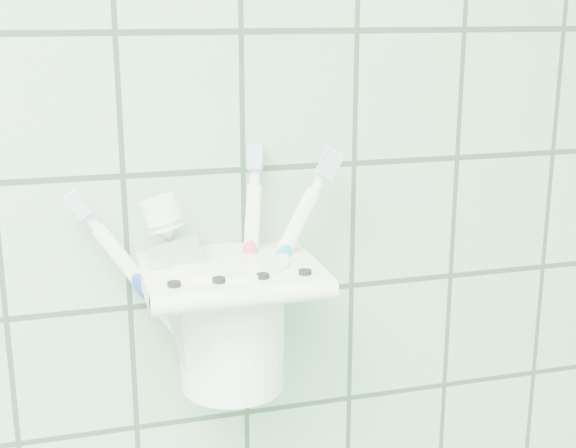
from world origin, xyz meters
The scene contains 6 objects.
holder_bracket centered at (0.63, 1.15, 1.29)m, with size 0.13×0.11×0.04m.
cup centered at (0.63, 1.16, 1.25)m, with size 0.09×0.09×0.10m.
toothbrush_pink centered at (0.62, 1.15, 1.29)m, with size 0.09×0.04×0.17m.
toothbrush_blue centered at (0.64, 1.15, 1.29)m, with size 0.03×0.05×0.18m.
toothbrush_orange centered at (0.63, 1.16, 1.30)m, with size 0.09×0.02×0.19m.
toothpaste_tube centered at (0.62, 1.15, 1.29)m, with size 0.07×0.04×0.16m.
Camera 1 is at (0.52, 0.59, 1.48)m, focal length 50.00 mm.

